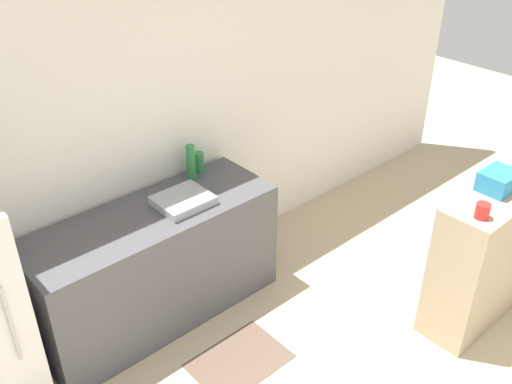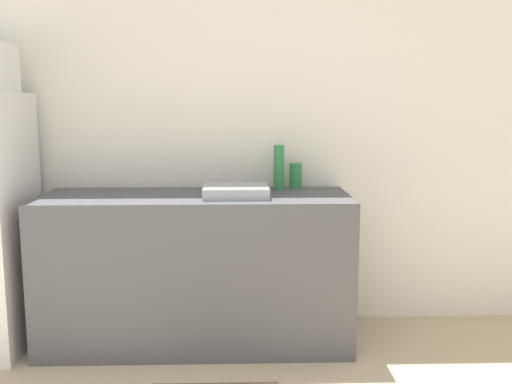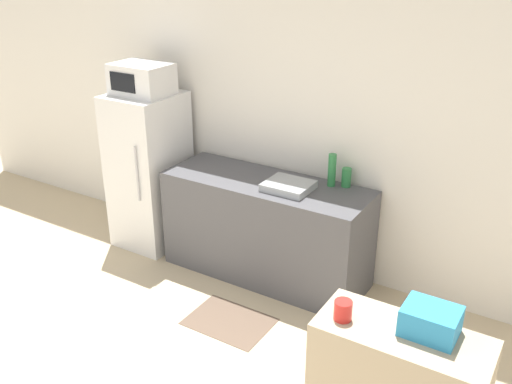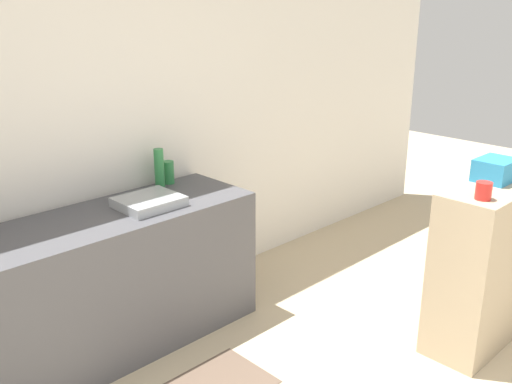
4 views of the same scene
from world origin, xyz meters
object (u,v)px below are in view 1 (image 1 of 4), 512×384
Objects in this scene: bottle_tall at (191,162)px; basket at (498,181)px; jar at (483,211)px; bottle_short at (199,162)px.

basket is at bearing -53.17° from bottle_tall.
bottle_tall reaches higher than jar.
basket is at bearing 15.75° from jar.
basket is 0.40m from jar.
jar is (-0.38, -0.11, -0.02)m from basket.
basket is 2.54× the size of jar.
jar reaches higher than bottle_short.
bottle_short is 2.10m from basket.
bottle_tall is 1.08× the size of basket.
bottle_short is at bearing 123.65° from basket.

